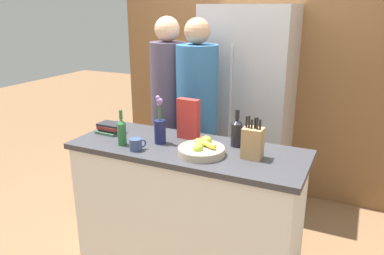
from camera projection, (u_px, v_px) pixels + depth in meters
name	position (u px, v px, depth m)	size (l,w,h in m)	color
kitchen_island	(187.00, 206.00, 2.78)	(1.67, 0.64, 0.94)	silver
back_wall_wood	(251.00, 66.00, 3.81)	(2.87, 0.12, 2.60)	brown
refrigerator	(247.00, 109.00, 3.58)	(0.80, 0.63, 1.90)	#B7B7BC
fruit_bowl	(202.00, 149.00, 2.49)	(0.31, 0.31, 0.10)	tan
knife_block	(253.00, 142.00, 2.41)	(0.13, 0.11, 0.28)	tan
flower_vase	(160.00, 128.00, 2.67)	(0.08, 0.08, 0.35)	#191E4C
cereal_box	(188.00, 119.00, 2.76)	(0.17, 0.07, 0.30)	red
coffee_mug	(136.00, 144.00, 2.56)	(0.10, 0.10, 0.08)	#334770
book_stack	(111.00, 128.00, 2.92)	(0.20, 0.16, 0.08)	#3D6047
bottle_oil	(122.00, 131.00, 2.64)	(0.06, 0.06, 0.26)	#286633
bottle_vinegar	(237.00, 132.00, 2.62)	(0.08, 0.08, 0.27)	black
person_at_sink	(169.00, 107.00, 3.30)	(0.31, 0.31, 1.81)	#383842
person_in_blue	(197.00, 114.00, 3.16)	(0.35, 0.35, 1.80)	#383842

